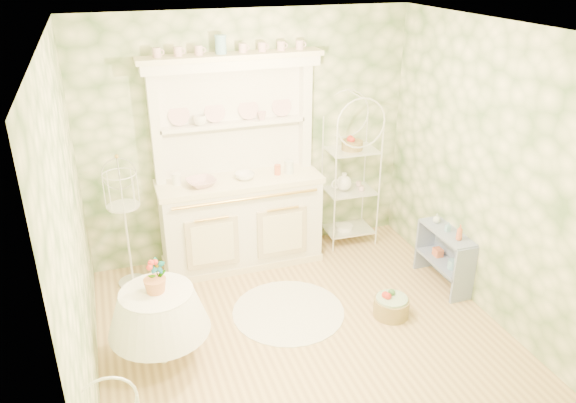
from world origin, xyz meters
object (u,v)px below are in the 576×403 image
object	(u,v)px
kitchen_dresser	(239,167)
bakers_rack	(351,173)
birdcage_stand	(126,225)
floor_basket	(391,305)
side_shelf	(444,259)
round_table	(161,333)

from	to	relation	value
kitchen_dresser	bakers_rack	size ratio (longest dim) A/B	1.31
birdcage_stand	floor_basket	xyz separation A→B (m)	(2.31, -1.36, -0.58)
bakers_rack	side_shelf	xyz separation A→B (m)	(0.54, -1.20, -0.58)
kitchen_dresser	round_table	size ratio (longest dim) A/B	3.72
bakers_rack	birdcage_stand	xyz separation A→B (m)	(-2.55, -0.18, -0.18)
bakers_rack	floor_basket	size ratio (longest dim) A/B	5.05
round_table	birdcage_stand	distance (m)	1.40
side_shelf	floor_basket	bearing A→B (deg)	-149.97
kitchen_dresser	bakers_rack	bearing A→B (deg)	3.58
side_shelf	birdcage_stand	bearing A→B (deg)	168.26
bakers_rack	birdcage_stand	bearing A→B (deg)	-173.87
birdcage_stand	kitchen_dresser	bearing A→B (deg)	4.46
bakers_rack	floor_basket	world-z (taller)	bakers_rack
kitchen_dresser	round_table	xyz separation A→B (m)	(-1.06, -1.43, -0.84)
kitchen_dresser	round_table	world-z (taller)	kitchen_dresser
kitchen_dresser	floor_basket	distance (m)	2.10
side_shelf	bakers_rack	bearing A→B (deg)	120.84
round_table	floor_basket	distance (m)	2.17
floor_basket	birdcage_stand	bearing A→B (deg)	149.45
side_shelf	round_table	world-z (taller)	round_table
kitchen_dresser	side_shelf	xyz separation A→B (m)	(1.88, -1.12, -0.85)
bakers_rack	birdcage_stand	size ratio (longest dim) A/B	1.26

